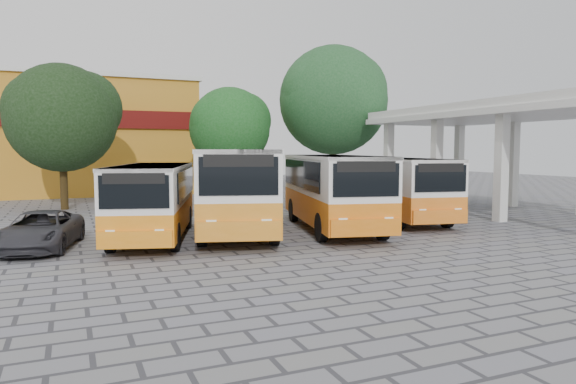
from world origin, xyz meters
name	(u,v)px	position (x,y,z in m)	size (l,w,h in m)	color
ground	(370,240)	(0.00, 0.00, 0.00)	(90.00, 90.00, 0.00)	slate
terminal_shelter	(510,114)	(10.50, 4.00, 4.91)	(6.80, 15.80, 5.40)	silver
shophouse_block	(48,136)	(-11.00, 25.99, 4.16)	(20.40, 10.40, 8.30)	#BD791B
bus_far_left	(154,196)	(-6.91, 3.22, 1.52)	(4.20, 7.73, 2.63)	orange
bus_centre_left	(237,185)	(-3.75, 3.49, 1.83)	(5.06, 9.33, 3.17)	orange
bus_centre_right	(333,187)	(-0.06, 2.66, 1.70)	(4.25, 8.57, 2.94)	orange
bus_far_right	(398,184)	(3.91, 3.91, 1.61)	(3.83, 8.09, 2.79)	orange
tree_left	(63,114)	(-9.84, 14.37, 5.01)	(5.93, 5.65, 7.65)	#3A2A12
tree_middle	(231,125)	(-0.41, 15.37, 4.68)	(5.20, 4.95, 6.99)	#4B3117
tree_right	(334,97)	(6.91, 15.61, 6.71)	(7.63, 7.27, 10.11)	#492E14
parked_car	(40,230)	(-10.53, 2.75, 0.60)	(2.00, 4.33, 1.20)	#323137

